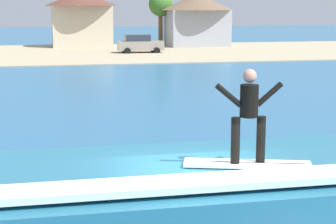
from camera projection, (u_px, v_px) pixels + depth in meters
name	position (u px, v px, depth m)	size (l,w,h in m)	color
wave_crest	(207.00, 204.00, 10.98)	(10.85, 4.18, 1.73)	#246784
surfboard	(247.00, 164.00, 10.24)	(2.27, 1.15, 0.06)	white
surfer	(249.00, 111.00, 10.06)	(1.23, 0.32, 1.65)	black
shoreline_bank	(69.00, 53.00, 57.52)	(120.00, 25.47, 0.09)	tan
car_far_shore	(140.00, 44.00, 57.27)	(4.45, 2.08, 1.86)	gray
house_gabled_white	(197.00, 16.00, 66.87)	(8.35, 8.35, 6.04)	#9EA3AD
house_small_cottage	(81.00, 15.00, 65.84)	(8.19, 8.19, 6.35)	beige
tree_tall_bare	(160.00, 5.00, 67.38)	(2.76, 2.76, 6.22)	brown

